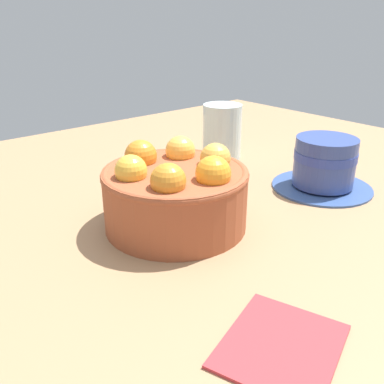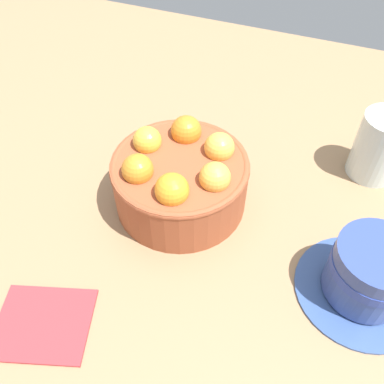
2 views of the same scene
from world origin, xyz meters
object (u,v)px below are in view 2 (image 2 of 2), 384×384
Objects in this scene: terracotta_bowl at (180,178)px; folded_napkin at (43,323)px; coffee_cup at (369,274)px; water_glass at (380,146)px.

terracotta_bowl reaches higher than folded_napkin.
folded_napkin is (-30.25, -16.52, -3.28)cm from coffee_cup.
coffee_cup is at bearing -11.22° from terracotta_bowl.
coffee_cup is 34.63cm from folded_napkin.
folded_napkin is (-6.61, -21.21, -4.12)cm from terracotta_bowl.
water_glass is at bearing 92.99° from coffee_cup.
terracotta_bowl is at bearing -145.90° from water_glass.
water_glass is at bearing 51.34° from folded_napkin.
terracotta_bowl is 1.73× the size of folded_napkin.
water_glass is 0.95× the size of folded_napkin.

